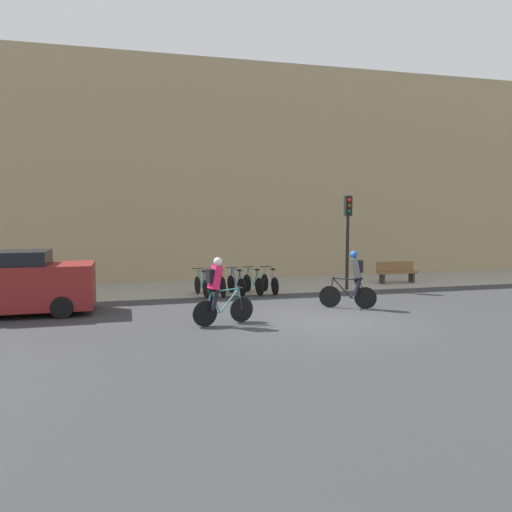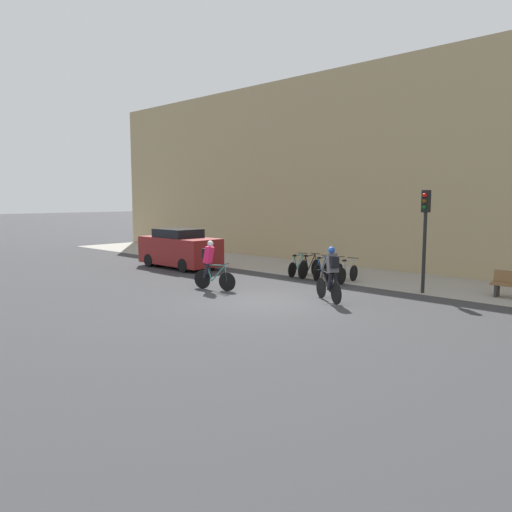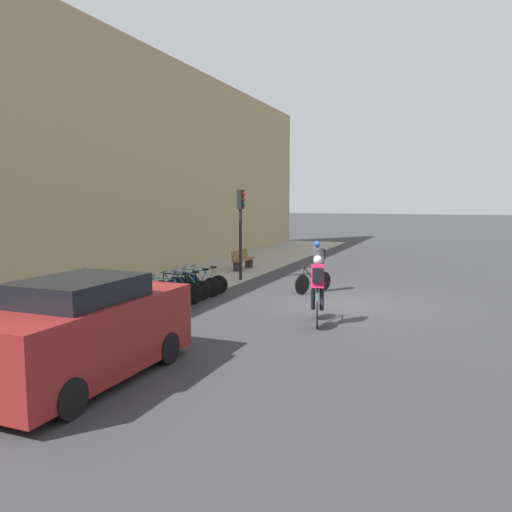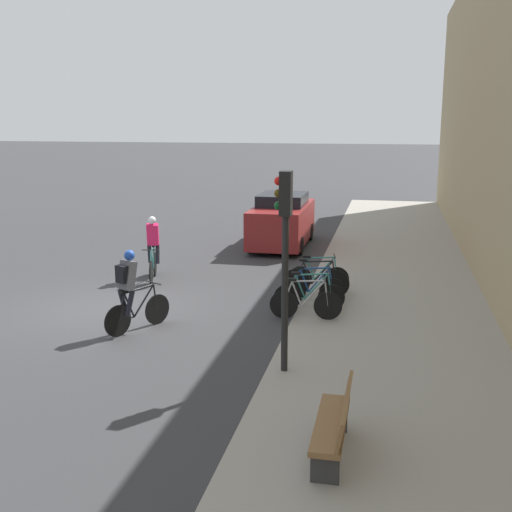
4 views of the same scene
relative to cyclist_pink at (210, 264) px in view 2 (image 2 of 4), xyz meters
name	(u,v)px [view 2 (image 2 of 4)]	position (x,y,z in m)	size (l,w,h in m)	color
ground	(268,301)	(2.96, -0.12, -0.95)	(200.00, 200.00, 0.00)	#333335
kerb_strip	(377,277)	(2.96, 6.63, -0.94)	(44.00, 4.50, 0.01)	gray
building_facade	(410,165)	(2.96, 9.18, 3.82)	(44.00, 0.60, 9.53)	tan
cyclist_pink	(210,264)	(0.00, 0.00, 0.00)	(1.70, 0.61, 1.78)	black
cyclist_grey	(331,273)	(4.45, 1.19, 0.00)	(1.56, 0.85, 1.78)	black
parked_bike_0	(298,267)	(0.28, 4.67, -0.56)	(0.46, 1.59, 0.95)	black
parked_bike_1	(310,268)	(0.91, 4.67, -0.53)	(0.46, 1.70, 0.99)	black
parked_bike_2	(322,270)	(1.54, 4.67, -0.56)	(0.48, 1.57, 0.95)	black
parked_bike_3	(335,271)	(2.17, 4.67, -0.55)	(0.50, 1.65, 0.96)	black
parked_bike_4	(348,273)	(2.79, 4.67, -0.56)	(0.46, 1.63, 0.95)	black
traffic_light_pole	(425,222)	(5.87, 4.68, 1.53)	(0.26, 0.30, 3.57)	black
parked_car	(180,249)	(-5.38, 2.75, -0.05)	(4.30, 1.84, 1.85)	maroon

